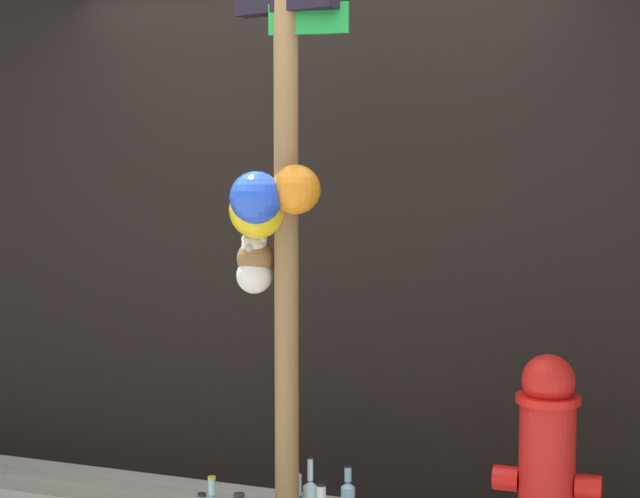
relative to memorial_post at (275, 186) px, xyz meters
name	(u,v)px	position (x,y,z in m)	size (l,w,h in m)	color
building_wall	(318,111)	(-0.16, 0.92, 0.36)	(10.00, 0.20, 3.78)	black
memorial_post	(275,186)	(0.00, 0.00, 0.00)	(0.48, 0.35, 2.57)	olive
fire_hydrant	(547,466)	(1.05, 0.21, -1.08)	(0.41, 0.25, 0.89)	red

